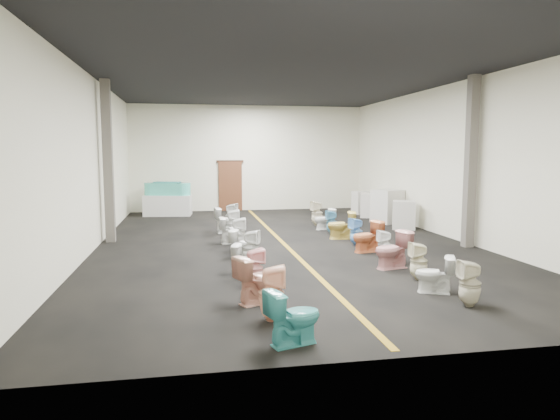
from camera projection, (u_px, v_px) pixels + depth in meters
The scene contains 40 objects.
floor at pixel (283, 242), 13.96m from camera, with size 16.00×16.00×0.00m, color black.
ceiling at pixel (283, 78), 13.44m from camera, with size 16.00×16.00×0.00m, color black.
wall_back at pixel (248, 158), 21.52m from camera, with size 10.00×10.00×0.00m, color beige.
wall_front at pixel (408, 175), 5.88m from camera, with size 10.00×10.00×0.00m, color beige.
wall_left at pixel (92, 163), 12.81m from camera, with size 16.00×16.00×0.00m, color beige.
wall_right at pixel (450, 161), 14.59m from camera, with size 16.00×16.00×0.00m, color beige.
aisle_stripe at pixel (283, 242), 13.96m from camera, with size 0.12×15.60×0.01m, color #997216.
back_door at pixel (230, 186), 21.46m from camera, with size 1.00×0.10×2.10m, color #562D19.
door_frame at pixel (230, 161), 21.34m from camera, with size 1.15×0.08×0.10m, color #331C11.
column_left at pixel (108, 162), 13.83m from camera, with size 0.25×0.25×4.50m, color #59544C.
column_right at pixel (471, 162), 13.08m from camera, with size 0.25×0.25×4.50m, color #59544C.
display_table at pixel (168, 205), 19.89m from camera, with size 1.83×0.92×0.81m, color silver.
bathtub at pixel (167, 189), 19.81m from camera, with size 1.82×0.98×0.55m.
appliance_crate_a at pixel (404, 215), 16.42m from camera, with size 0.71×0.71×0.92m, color beige.
appliance_crate_b at pixel (387, 206), 17.78m from camera, with size 0.86×0.86×1.18m, color beige.
appliance_crate_c at pixel (371, 205), 19.37m from camera, with size 0.81×0.81×0.92m, color silver.
appliance_crate_d at pixel (362, 203), 20.43m from camera, with size 0.64×0.64×0.91m, color beige.
toilet_left_0 at pixel (294, 317), 6.54m from camera, with size 0.42×0.74×0.75m, color teal.
toilet_left_1 at pixel (272, 294), 7.44m from camera, with size 0.38×0.39×0.85m, color #F9B898.
toilet_left_2 at pixel (259, 279), 8.33m from camera, with size 0.45×0.80×0.81m, color tan.
toilet_left_3 at pixel (254, 268), 9.25m from camera, with size 0.34×0.35×0.75m, color #F2ABAC.
toilet_left_4 at pixel (249, 261), 10.11m from camera, with size 0.37×0.65×0.67m, color white.
toilet_left_5 at pixel (251, 248), 11.08m from camera, with size 0.36×0.37×0.80m, color silver.
toilet_left_6 at pixel (244, 244), 11.92m from camera, with size 0.38×0.66×0.67m, color white.
toilet_left_7 at pixel (238, 234), 12.84m from camera, with size 0.38×0.39×0.85m, color white.
toilet_left_8 at pixel (232, 230), 13.76m from camera, with size 0.41×0.72×0.74m, color white.
toilet_left_9 at pixel (232, 224), 14.60m from camera, with size 0.38×0.39×0.85m, color white.
toilet_left_10 at pixel (227, 220), 15.58m from camera, with size 0.45×0.78×0.80m, color white.
toilet_left_11 at pixel (231, 216), 16.42m from camera, with size 0.38×0.39×0.84m, color silver.
toilet_right_0 at pixel (470, 284), 8.14m from camera, with size 0.35×0.36×0.77m, color beige.
toilet_right_1 at pixel (434, 274), 8.94m from camera, with size 0.38×0.67×0.68m, color white.
toilet_right_2 at pixel (419, 261), 9.85m from camera, with size 0.34×0.35×0.75m, color beige.
toilet_right_3 at pixel (392, 250), 10.80m from camera, with size 0.46×0.81×0.82m, color #CF8B8A.
toilet_right_4 at pixel (385, 245), 11.66m from camera, with size 0.32×0.33×0.71m, color white.
toilet_right_5 at pixel (367, 237), 12.59m from camera, with size 0.44×0.78×0.79m, color #D97542.
toilet_right_6 at pixel (356, 232), 13.49m from camera, with size 0.34×0.35×0.75m, color #77B7F2.
toilet_right_7 at pixel (341, 225), 14.49m from camera, with size 0.45×0.79×0.81m, color #D5B852.
toilet_right_8 at pixel (332, 222), 15.32m from camera, with size 0.34×0.34×0.75m, color #64A9CC.
toilet_right_9 at pixel (325, 219), 16.26m from camera, with size 0.38×0.67×0.68m, color white.
toilet_right_10 at pixel (317, 213), 17.09m from camera, with size 0.39×0.40×0.86m, color #F2E8CA.
Camera 1 is at (-2.54, -13.53, 2.53)m, focal length 32.00 mm.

